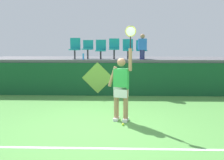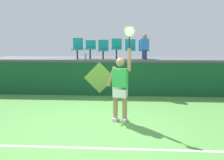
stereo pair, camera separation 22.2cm
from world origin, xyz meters
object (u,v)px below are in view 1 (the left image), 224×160
Objects in this scene: tennis_player at (121,86)px; stadium_chair_1 at (88,48)px; stadium_chair_3 at (114,47)px; stadium_chair_4 at (128,48)px; water_bottle at (83,57)px; spectator_0 at (142,46)px; stadium_chair_2 at (101,49)px; stadium_chair_0 at (75,47)px; tennis_ball at (123,124)px; stadium_chair_5 at (141,49)px.

tennis_player is 3.14× the size of stadium_chair_1.
stadium_chair_3 reaches higher than stadium_chair_4.
water_bottle is 0.24× the size of spectator_0.
tennis_player is 4.15m from stadium_chair_2.
stadium_chair_3 reaches higher than stadium_chair_1.
stadium_chair_2 is (0.56, 0.01, -0.03)m from stadium_chair_1.
tennis_player is 4.08m from stadium_chair_4.
stadium_chair_1 is at bearing -179.63° from stadium_chair_4.
stadium_chair_0 is 0.87× the size of spectator_0.
tennis_ball is at bearing -85.79° from stadium_chair_3.
stadium_chair_1 is at bearing 108.54° from tennis_ball.
stadium_chair_2 is at bearing 179.87° from stadium_chair_5.
stadium_chair_0 is 1.10× the size of stadium_chair_2.
stadium_chair_3 is 0.59m from stadium_chair_4.
stadium_chair_0 reaches higher than water_bottle.
water_bottle reaches higher than tennis_ball.
water_bottle is 0.31× the size of stadium_chair_1.
stadium_chair_1 is 0.96× the size of stadium_chair_4.
stadium_chair_0 is at bearing 179.89° from stadium_chair_2.
spectator_0 is at bearing 77.86° from tennis_ball.
spectator_0 is (0.57, -0.42, 0.08)m from stadium_chair_4.
stadium_chair_2 is at bearing 179.72° from stadium_chair_3.
tennis_ball is (0.04, -0.38, -0.93)m from tennis_player.
stadium_chair_1 is at bearing -178.89° from stadium_chair_2.
tennis_player reaches higher than stadium_chair_3.
stadium_chair_2 is at bearing 102.14° from tennis_player.
tennis_player is 4.29m from stadium_chair_1.
stadium_chair_5 is (2.40, 0.64, 0.31)m from water_bottle.
tennis_ball is 4.46m from spectator_0.
stadium_chair_2 is 0.94× the size of stadium_chair_3.
stadium_chair_1 is at bearing 109.63° from tennis_player.
stadium_chair_3 is at bearing 160.39° from spectator_0.
stadium_chair_1 is (-1.41, 3.94, 0.96)m from tennis_player.
stadium_chair_5 reaches higher than water_bottle.
spectator_0 is at bearing -90.00° from stadium_chair_5.
stadium_chair_3 is at bearing -0.28° from stadium_chair_2.
spectator_0 is (0.89, 3.54, 1.03)m from tennis_player.
stadium_chair_5 is (0.57, -0.00, -0.02)m from stadium_chair_4.
stadium_chair_0 reaches higher than tennis_ball.
stadium_chair_5 is 0.77× the size of spectator_0.
stadium_chair_3 reaches higher than water_bottle.
tennis_ball is at bearing -71.46° from stadium_chair_1.
tennis_player reaches higher than stadium_chair_2.
water_bottle is 1.44m from stadium_chair_3.
stadium_chair_4 is 0.81× the size of spectator_0.
water_bottle is at bearing -152.60° from stadium_chair_3.
stadium_chair_2 reaches higher than stadium_chair_1.
stadium_chair_1 is (0.56, -0.01, -0.02)m from stadium_chair_0.
tennis_player is at bearing -70.37° from stadium_chair_1.
tennis_ball is 0.08× the size of stadium_chair_4.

